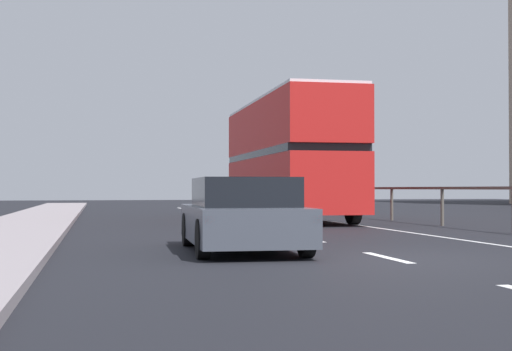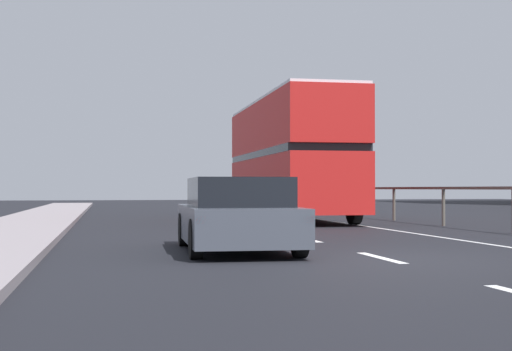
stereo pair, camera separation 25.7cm
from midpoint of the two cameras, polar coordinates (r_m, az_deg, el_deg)
ground_plane at (r=11.98m, az=9.64°, el=-6.62°), size 74.39×120.00×0.10m
lane_paint_markings at (r=20.98m, az=5.58°, el=-4.08°), size 3.31×46.00×0.01m
bridge_side_railing at (r=22.40m, az=14.12°, el=-1.43°), size 0.10×42.00×1.17m
double_decker_bus_red at (r=26.10m, az=2.22°, el=1.54°), size 2.74×10.75×4.28m
hatchback_car_near at (r=12.91m, az=-1.65°, el=-3.18°), size 2.00×4.13×1.31m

